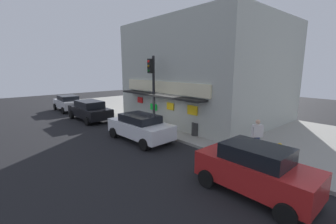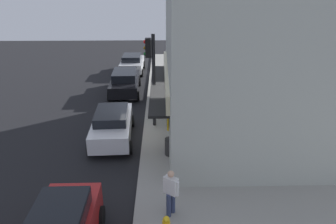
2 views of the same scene
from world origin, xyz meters
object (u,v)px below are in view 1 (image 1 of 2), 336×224
parked_car_red (255,170)px  traffic_light (152,82)px  parked_car_white (140,127)px  trash_can (196,129)px  parked_car_black (90,110)px  pedestrian (257,135)px  parked_car_silver (68,103)px  potted_plant_by_doorway (150,115)px  fire_hydrant (279,153)px

parked_car_red → traffic_light: bearing=164.9°
parked_car_red → parked_car_white: size_ratio=0.89×
trash_can → parked_car_red: parked_car_red is taller
traffic_light → parked_car_red: bearing=-15.1°
parked_car_red → parked_car_black: parked_car_red is taller
pedestrian → parked_car_silver: 18.79m
trash_can → potted_plant_by_doorway: 4.97m
fire_hydrant → parked_car_silver: size_ratio=0.22×
trash_can → parked_car_black: parked_car_black is taller
trash_can → parked_car_black: bearing=-161.9°
potted_plant_by_doorway → parked_car_white: bearing=-44.3°
parked_car_black → parked_car_silver: size_ratio=1.17×
parked_car_silver → potted_plant_by_doorway: bearing=17.9°
pedestrian → traffic_light: bearing=-173.8°
pedestrian → parked_car_black: 13.36m
parked_car_red → pedestrian: bearing=117.0°
pedestrian → trash_can: bearing=178.5°
traffic_light → potted_plant_by_doorway: size_ratio=5.55×
pedestrian → potted_plant_by_doorway: pedestrian is taller
trash_can → parked_car_silver: (-14.57, -2.91, 0.25)m
fire_hydrant → parked_car_red: (0.46, -2.99, 0.30)m
parked_car_red → parked_car_silver: 20.20m
traffic_light → parked_car_silver: size_ratio=1.24×
pedestrian → parked_car_red: bearing=-63.0°
potted_plant_by_doorway → traffic_light: bearing=-31.2°
fire_hydrant → potted_plant_by_doorway: potted_plant_by_doorway is taller
parked_car_red → parked_car_white: parked_car_red is taller
parked_car_red → parked_car_black: (-14.66, 0.30, -0.06)m
trash_can → parked_car_black: size_ratio=0.17×
parked_car_white → fire_hydrant: bearing=20.2°
potted_plant_by_doorway → parked_car_red: size_ratio=0.22×
potted_plant_by_doorway → parked_car_red: parked_car_red is taller
pedestrian → potted_plant_by_doorway: (-8.97, 0.29, -0.45)m
parked_car_black → pedestrian: bearing=12.4°
fire_hydrant → pedestrian: pedestrian is taller
fire_hydrant → parked_car_white: 7.47m
parked_car_red → parked_car_black: 14.67m
potted_plant_by_doorway → parked_car_red: bearing=-18.1°
trash_can → parked_car_red: size_ratio=0.20×
parked_car_black → parked_car_silver: 5.53m
traffic_light → parked_car_white: bearing=-55.7°
parked_car_black → parked_car_silver: bearing=179.4°
potted_plant_by_doorway → parked_car_silver: bearing=-162.1°
parked_car_red → parked_car_silver: parked_car_red is taller
trash_can → parked_car_red: bearing=-30.2°
parked_car_white → trash_can: bearing=57.1°
traffic_light → parked_car_red: size_ratio=1.24×
parked_car_black → potted_plant_by_doorway: bearing=37.7°
pedestrian → parked_car_white: size_ratio=0.39×
traffic_light → pedestrian: (7.20, 0.78, -2.20)m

